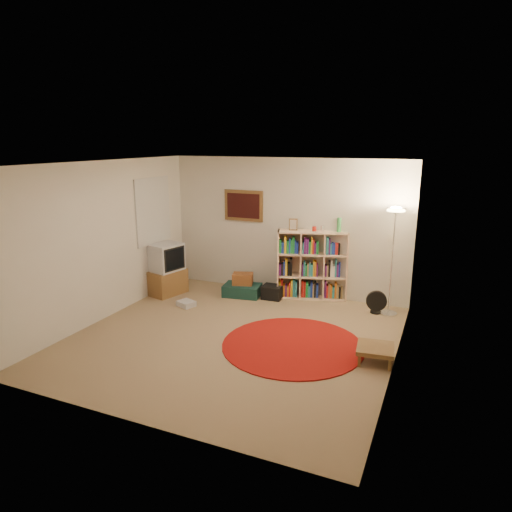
% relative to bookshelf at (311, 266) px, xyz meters
% --- Properties ---
extents(room, '(4.54, 4.54, 2.54)m').
position_rel_bookshelf_xyz_m(room, '(-0.58, -2.08, 0.66)').
color(room, '#8D7353').
rests_on(room, ground).
extents(bookshelf, '(1.29, 0.70, 1.49)m').
position_rel_bookshelf_xyz_m(bookshelf, '(0.00, 0.00, 0.00)').
color(bookshelf, '#FFD1AA').
rests_on(bookshelf, ground).
extents(floor_lamp, '(0.42, 0.42, 1.79)m').
position_rel_bookshelf_xyz_m(floor_lamp, '(1.43, -0.29, 0.89)').
color(floor_lamp, white).
rests_on(floor_lamp, ground).
extents(floor_fan, '(0.34, 0.21, 0.39)m').
position_rel_bookshelf_xyz_m(floor_fan, '(1.23, -0.33, -0.41)').
color(floor_fan, black).
rests_on(floor_fan, ground).
extents(tv_stand, '(0.61, 0.75, 0.96)m').
position_rel_bookshelf_xyz_m(tv_stand, '(-2.52, -0.85, -0.14)').
color(tv_stand, brown).
rests_on(tv_stand, ground).
extents(dvd_box, '(0.34, 0.32, 0.09)m').
position_rel_bookshelf_xyz_m(dvd_box, '(-1.85, -1.29, -0.55)').
color(dvd_box, silver).
rests_on(dvd_box, ground).
extents(suitcase, '(0.72, 0.52, 0.21)m').
position_rel_bookshelf_xyz_m(suitcase, '(-1.18, -0.41, -0.49)').
color(suitcase, '#13342F').
rests_on(suitcase, ground).
extents(wicker_basket, '(0.42, 0.35, 0.21)m').
position_rel_bookshelf_xyz_m(wicker_basket, '(-1.18, -0.38, -0.28)').
color(wicker_basket, brown).
rests_on(wicker_basket, suitcase).
extents(duffel_bag, '(0.36, 0.31, 0.25)m').
position_rel_bookshelf_xyz_m(duffel_bag, '(-0.61, -0.33, -0.48)').
color(duffel_bag, black).
rests_on(duffel_bag, ground).
extents(red_rug, '(1.99, 1.99, 0.02)m').
position_rel_bookshelf_xyz_m(red_rug, '(0.36, -2.05, -0.59)').
color(red_rug, maroon).
rests_on(red_rug, ground).
extents(side_table, '(0.52, 0.52, 0.21)m').
position_rel_bookshelf_xyz_m(side_table, '(1.49, -2.08, -0.42)').
color(side_table, brown).
rests_on(side_table, ground).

